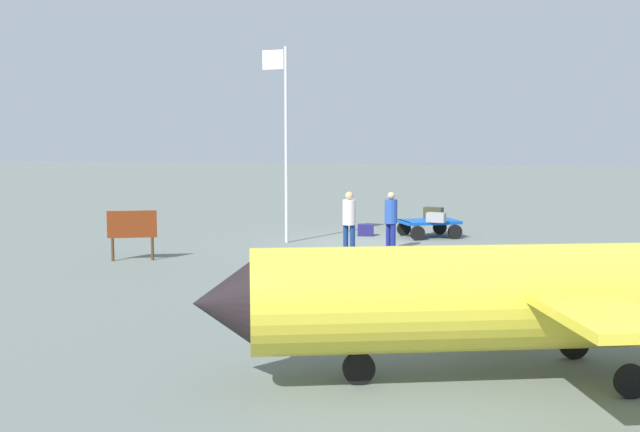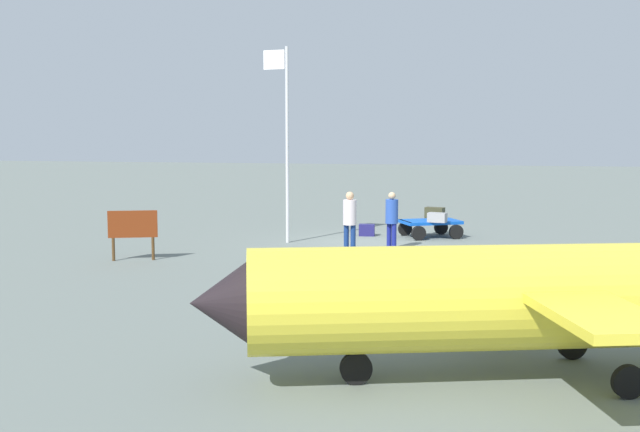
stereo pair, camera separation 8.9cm
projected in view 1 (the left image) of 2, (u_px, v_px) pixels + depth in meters
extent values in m
plane|color=slate|center=(366.00, 242.00, 23.69)|extent=(120.00, 120.00, 0.00)
cube|color=blue|center=(429.00, 222.00, 24.82)|extent=(2.16, 1.88, 0.10)
cube|color=blue|center=(404.00, 222.00, 24.59)|extent=(0.59, 0.99, 0.10)
cylinder|color=black|center=(418.00, 233.00, 24.11)|extent=(0.46, 0.32, 0.46)
cylinder|color=black|center=(404.00, 229.00, 25.25)|extent=(0.46, 0.32, 0.46)
cylinder|color=black|center=(455.00, 232.00, 24.44)|extent=(0.46, 0.32, 0.46)
cylinder|color=black|center=(440.00, 227.00, 25.58)|extent=(0.46, 0.32, 0.46)
cube|color=#39361E|center=(434.00, 213.00, 25.40)|extent=(0.67, 0.46, 0.36)
cube|color=#959598|center=(436.00, 217.00, 24.23)|extent=(0.63, 0.44, 0.30)
cube|color=navy|center=(366.00, 230.00, 25.20)|extent=(0.55, 0.40, 0.38)
cylinder|color=navy|center=(393.00, 237.00, 22.19)|extent=(0.14, 0.14, 0.76)
cylinder|color=navy|center=(388.00, 236.00, 22.34)|extent=(0.14, 0.14, 0.76)
cylinder|color=#284CAB|center=(391.00, 211.00, 22.18)|extent=(0.51, 0.51, 0.70)
sphere|color=tan|center=(391.00, 196.00, 22.13)|extent=(0.21, 0.21, 0.21)
cylinder|color=navy|center=(352.00, 241.00, 21.00)|extent=(0.14, 0.14, 0.87)
cylinder|color=navy|center=(346.00, 240.00, 21.08)|extent=(0.14, 0.14, 0.87)
cylinder|color=silver|center=(349.00, 212.00, 20.95)|extent=(0.43, 0.43, 0.69)
sphere|color=tan|center=(349.00, 196.00, 20.91)|extent=(0.22, 0.22, 0.22)
cylinder|color=yellow|center=(546.00, 296.00, 10.41)|extent=(8.08, 3.92, 1.43)
cone|color=black|center=(227.00, 303.00, 10.00)|extent=(1.26, 1.50, 1.29)
cube|color=yellow|center=(547.00, 286.00, 10.39)|extent=(2.77, 5.48, 0.12)
cylinder|color=black|center=(359.00, 368.00, 10.27)|extent=(0.45, 0.23, 0.44)
cylinder|color=black|center=(631.00, 381.00, 9.73)|extent=(0.45, 0.23, 0.44)
cylinder|color=black|center=(574.00, 344.00, 11.44)|extent=(0.45, 0.23, 0.44)
cylinder|color=silver|center=(286.00, 146.00, 23.35)|extent=(0.10, 0.10, 5.98)
cube|color=white|center=(273.00, 60.00, 23.16)|extent=(0.70, 0.16, 0.58)
cylinder|color=#4C3319|center=(152.00, 249.00, 20.35)|extent=(0.08, 0.08, 0.61)
cylinder|color=#4C3319|center=(113.00, 250.00, 20.21)|extent=(0.08, 0.08, 0.61)
cube|color=maroon|center=(132.00, 224.00, 20.21)|extent=(1.22, 0.53, 0.72)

